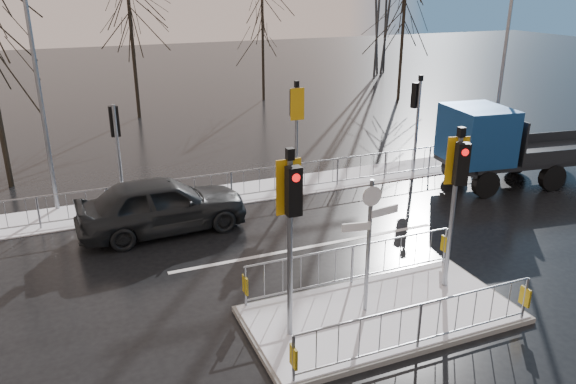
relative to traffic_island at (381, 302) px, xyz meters
name	(u,v)px	position (x,y,z in m)	size (l,w,h in m)	color
ground	(381,317)	(0.01, -0.01, -0.39)	(120.00, 120.00, 0.00)	black
snow_verge	(254,191)	(0.01, 8.59, -0.37)	(30.00, 2.00, 0.04)	white
lane_markings	(389,325)	(0.01, -0.34, -0.39)	(8.00, 11.38, 0.01)	silver
traffic_island	(381,302)	(0.00, 0.00, 0.00)	(6.00, 3.04, 4.15)	slate
far_kerb_fixtures	(266,167)	(0.31, 8.08, 0.63)	(18.00, 0.65, 3.83)	gray
car_far_lane	(162,205)	(-3.57, 6.47, 0.45)	(1.98, 4.93, 1.68)	black
flatbed_truck	(498,144)	(8.31, 5.90, 1.17)	(6.58, 3.08, 2.94)	black
tree_far_a	(131,26)	(-1.99, 21.99, 4.43)	(3.75, 3.75, 7.08)	black
tree_far_b	(263,31)	(6.01, 23.99, 3.79)	(3.25, 3.25, 6.14)	black
tree_far_c	(404,14)	(14.01, 20.99, 4.76)	(4.00, 4.00, 7.55)	black
street_lamp_right	(506,52)	(10.58, 8.49, 4.00)	(1.25, 0.18, 8.00)	gray
street_lamp_left	(39,71)	(-6.42, 9.49, 4.10)	(1.25, 0.18, 8.20)	gray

